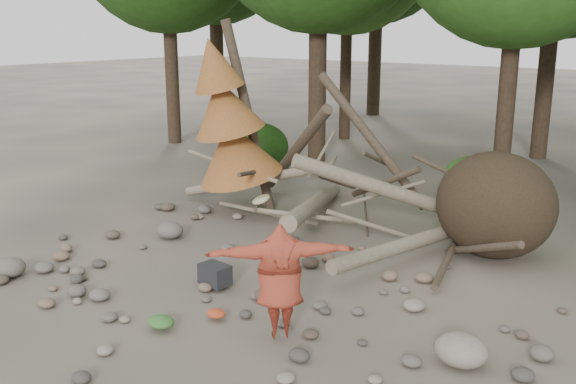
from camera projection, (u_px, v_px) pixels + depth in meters
The scene contains 12 objects.
ground at pixel (234, 296), 10.22m from camera, with size 120.00×120.00×0.00m, color #514C44.
deadfall_pile at pixel (464, 203), 12.06m from camera, with size 8.55×5.24×3.30m.
dead_conifer at pixel (229, 122), 14.11m from camera, with size 2.06×2.16×4.35m.
bush_left at pixel (258, 147), 18.80m from camera, with size 1.80×1.80×1.44m, color #224D14.
bush_mid at pixel (472, 179), 15.61m from camera, with size 1.40×1.40×1.12m, color #2D621C.
frisbee_thrower at pixel (280, 281), 8.56m from camera, with size 1.85×1.75×1.74m.
backpack at pixel (215, 278), 10.53m from camera, with size 0.50×0.34×0.34m, color black.
cloth_green at pixel (161, 325), 9.07m from camera, with size 0.41×0.34×0.15m, color #366C2B.
cloth_orange at pixel (216, 317), 9.38m from camera, with size 0.30×0.25×0.11m, color #B8411F.
boulder_front_left at pixel (10, 267), 10.99m from camera, with size 0.56×0.50×0.33m, color #666055.
boulder_mid_right at pixel (461, 350), 8.11m from camera, with size 0.68×0.62×0.41m, color gray.
boulder_mid_left at pixel (170, 230), 12.97m from camera, with size 0.56×0.50×0.34m, color #686057.
Camera 1 is at (6.42, -7.01, 4.19)m, focal length 40.00 mm.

